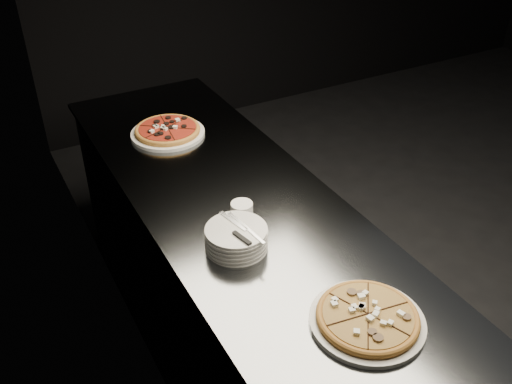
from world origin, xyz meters
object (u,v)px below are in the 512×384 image
pizza_tomato (168,131)px  ramekin (242,211)px  cutlery (241,230)px  counter (239,287)px  pizza_mushroom (367,318)px  plate_stack (236,238)px

pizza_tomato → ramekin: ramekin is taller
pizza_tomato → cutlery: (-0.09, -0.92, 0.06)m
counter → pizza_mushroom: 0.90m
cutlery → pizza_mushroom: bearing=-83.2°
counter → ramekin: bearing=-108.6°
cutlery → ramekin: size_ratio=2.84×
pizza_mushroom → plate_stack: bearing=109.3°
cutlery → ramekin: 0.18m
pizza_mushroom → cutlery: bearing=109.0°
pizza_tomato → cutlery: 0.93m
pizza_tomato → ramekin: (-0.01, -0.77, 0.02)m
pizza_tomato → ramekin: bearing=-90.4°
plate_stack → ramekin: bearing=55.9°
pizza_mushroom → plate_stack: 0.53m
counter → plate_stack: size_ratio=11.28×
counter → plate_stack: (-0.13, -0.26, 0.50)m
ramekin → counter: bearing=71.4°
counter → pizza_tomato: 0.80m
pizza_tomato → counter: bearing=-86.8°
cutlery → counter: bearing=53.4°
plate_stack → cutlery: cutlery is taller
pizza_tomato → ramekin: size_ratio=4.90×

